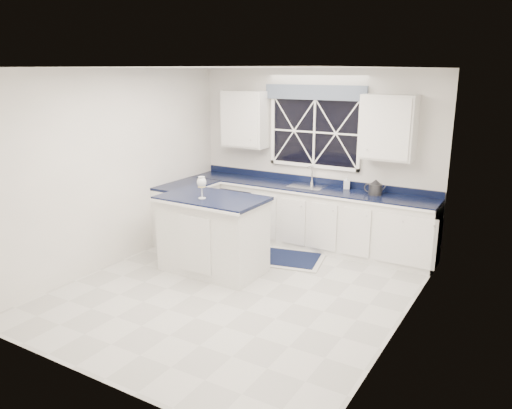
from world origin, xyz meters
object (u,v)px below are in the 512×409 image
Objects in this scene: island at (213,234)px; wine_glass at (202,183)px; faucet at (312,174)px; soap_bottle at (347,182)px; dishwasher at (246,210)px; kettle at (375,188)px.

wine_glass reaches higher than island.
island is at bearing 66.65° from wine_glass.
faucet is 0.59m from soap_bottle.
dishwasher is 4.14× the size of soap_bottle.
island is at bearing -138.16° from kettle.
wine_glass reaches higher than dishwasher.
faucet reaches higher than kettle.
kettle reaches higher than island.
soap_bottle is at bearing 6.40° from dishwasher.
dishwasher is at bearing -173.60° from soap_bottle.
dishwasher is 2.72× the size of faucet.
island is 7.12× the size of soap_bottle.
kettle is 1.62× the size of soap_bottle.
island is at bearing -109.06° from faucet.
wine_glass is at bearing -112.93° from island.
island is 2.41m from kettle.
dishwasher is 2.56× the size of kettle.
island is at bearing -73.30° from dishwasher.
dishwasher is at bearing 103.53° from wine_glass.
kettle is at bearing -8.36° from faucet.
faucet is 2.06m from wine_glass.
dishwasher is 2.26m from kettle.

